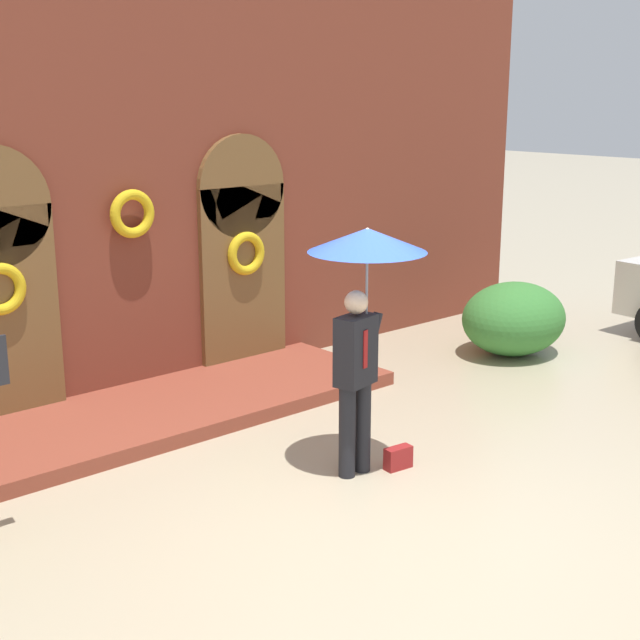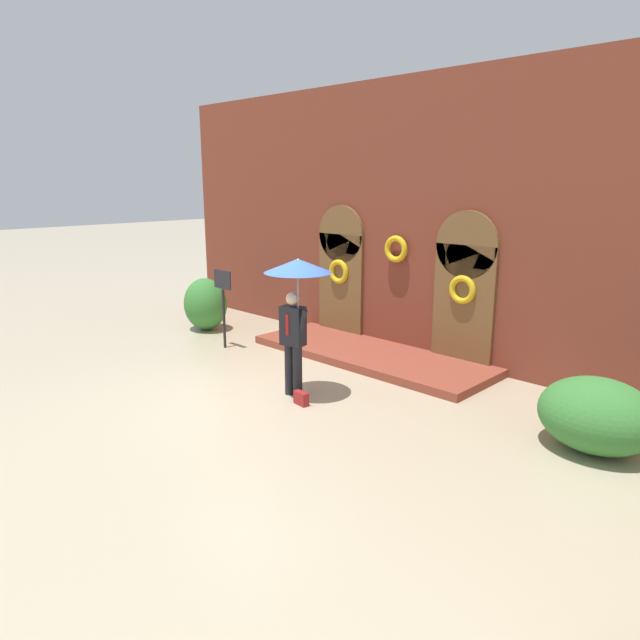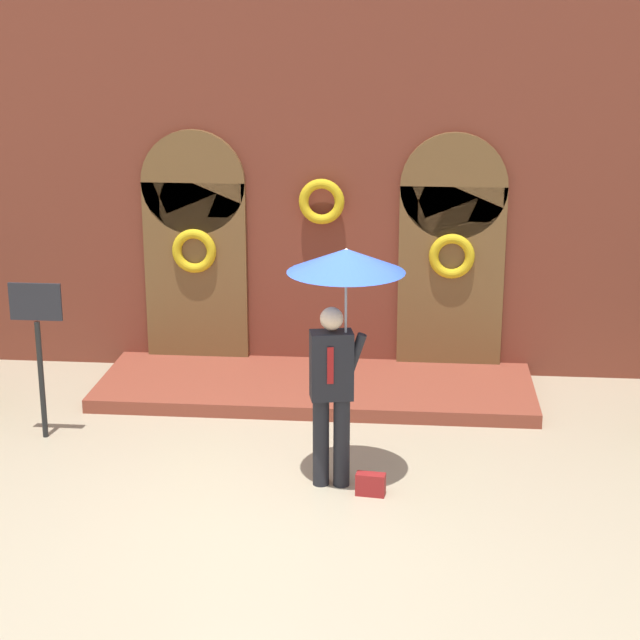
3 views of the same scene
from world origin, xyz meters
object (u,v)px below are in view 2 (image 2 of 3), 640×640
at_px(shrub_left, 205,304).
at_px(handbag, 301,398).
at_px(sign_post, 223,296).
at_px(shrub_right, 597,415).
at_px(person_with_umbrella, 297,286).

bearing_deg(shrub_left, handbag, -18.66).
xyz_separation_m(handbag, sign_post, (-3.58, 1.12, 1.05)).
bearing_deg(handbag, sign_post, 169.45).
distance_m(shrub_left, shrub_right, 9.22).
relative_size(handbag, shrub_right, 0.18).
height_order(person_with_umbrella, shrub_left, person_with_umbrella).
xyz_separation_m(person_with_umbrella, shrub_right, (4.32, 1.47, -1.41)).
xyz_separation_m(person_with_umbrella, handbag, (0.30, -0.20, -1.80)).
distance_m(handbag, shrub_left, 5.51).
relative_size(person_with_umbrella, handbag, 8.44).
distance_m(handbag, sign_post, 3.90).
height_order(sign_post, shrub_right, sign_post).
distance_m(person_with_umbrella, shrub_left, 5.30).
relative_size(person_with_umbrella, sign_post, 1.37).
bearing_deg(person_with_umbrella, shrub_left, 162.40).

